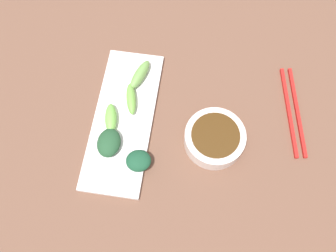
{
  "coord_description": "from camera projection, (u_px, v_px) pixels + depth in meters",
  "views": [
    {
      "loc": [
        -0.08,
        0.3,
        0.78
      ],
      "look_at": [
        -0.04,
        0.0,
        0.05
      ],
      "focal_mm": 37.85,
      "sensor_mm": 36.0,
      "label": 1
    }
  ],
  "objects": [
    {
      "name": "tabletop",
      "position": [
        153.0,
        130.0,
        0.83
      ],
      "size": [
        2.1,
        2.1,
        0.02
      ],
      "primitive_type": "cube",
      "color": "brown",
      "rests_on": "ground"
    },
    {
      "name": "sauce_bowl",
      "position": [
        215.0,
        138.0,
        0.79
      ],
      "size": [
        0.13,
        0.13,
        0.04
      ],
      "color": "silver",
      "rests_on": "tabletop"
    },
    {
      "name": "serving_plate",
      "position": [
        124.0,
        119.0,
        0.82
      ],
      "size": [
        0.14,
        0.36,
        0.01
      ],
      "primitive_type": "cube",
      "color": "white",
      "rests_on": "tabletop"
    },
    {
      "name": "broccoli_stalk_0",
      "position": [
        140.0,
        75.0,
        0.85
      ],
      "size": [
        0.05,
        0.09,
        0.03
      ],
      "primitive_type": "ellipsoid",
      "rotation": [
        0.0,
        0.0,
        -0.33
      ],
      "color": "#6EA24E",
      "rests_on": "serving_plate"
    },
    {
      "name": "broccoli_leafy_1",
      "position": [
        109.0,
        143.0,
        0.78
      ],
      "size": [
        0.05,
        0.07,
        0.03
      ],
      "primitive_type": "ellipsoid",
      "rotation": [
        0.0,
        0.0,
        0.01
      ],
      "color": "#214B2C",
      "rests_on": "serving_plate"
    },
    {
      "name": "broccoli_stalk_2",
      "position": [
        111.0,
        118.0,
        0.8
      ],
      "size": [
        0.04,
        0.08,
        0.03
      ],
      "primitive_type": "ellipsoid",
      "rotation": [
        0.0,
        0.0,
        0.2
      ],
      "color": "#70BA4B",
      "rests_on": "serving_plate"
    },
    {
      "name": "broccoli_stalk_3",
      "position": [
        131.0,
        99.0,
        0.82
      ],
      "size": [
        0.04,
        0.08,
        0.02
      ],
      "primitive_type": "ellipsoid",
      "rotation": [
        0.0,
        0.0,
        0.25
      ],
      "color": "#6DAE46",
      "rests_on": "serving_plate"
    },
    {
      "name": "broccoli_leafy_4",
      "position": [
        139.0,
        161.0,
        0.77
      ],
      "size": [
        0.06,
        0.06,
        0.03
      ],
      "primitive_type": "ellipsoid",
      "rotation": [
        0.0,
        0.0,
        0.18
      ],
      "color": "#19492E",
      "rests_on": "serving_plate"
    },
    {
      "name": "chopsticks",
      "position": [
        293.0,
        111.0,
        0.83
      ],
      "size": [
        0.07,
        0.23,
        0.01
      ],
      "rotation": [
        0.0,
        0.0,
        0.17
      ],
      "color": "red",
      "rests_on": "tabletop"
    }
  ]
}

